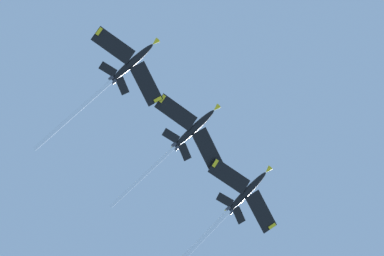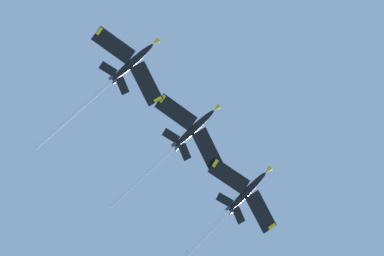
{
  "view_description": "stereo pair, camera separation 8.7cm",
  "coord_description": "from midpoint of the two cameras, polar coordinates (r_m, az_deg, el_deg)",
  "views": [
    {
      "loc": [
        -9.12,
        -5.07,
        1.89
      ],
      "look_at": [
        21.01,
        13.4,
        178.33
      ],
      "focal_mm": 78.88,
      "sensor_mm": 36.0,
      "label": 1
    },
    {
      "loc": [
        -9.16,
        -5.0,
        1.89
      ],
      "look_at": [
        21.01,
        13.4,
        178.33
      ],
      "focal_mm": 78.88,
      "sensor_mm": 36.0,
      "label": 2
    }
  ],
  "objects": [
    {
      "name": "jet_inner_right",
      "position": [
        176.79,
        -5.11,
        3.5
      ],
      "size": [
        19.92,
        32.29,
        14.83
      ],
      "color": "black"
    },
    {
      "name": "jet_inner_left",
      "position": [
        181.68,
        2.54,
        -5.59
      ],
      "size": [
        19.84,
        32.29,
        14.97
      ],
      "color": "black"
    },
    {
      "name": "jet_centre",
      "position": [
        179.85,
        -0.52,
        -0.68
      ],
      "size": [
        19.93,
        29.79,
        13.49
      ],
      "color": "black"
    }
  ]
}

